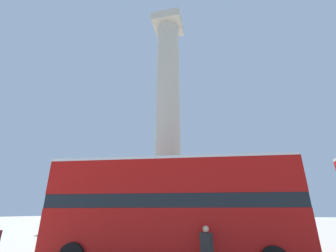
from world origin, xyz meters
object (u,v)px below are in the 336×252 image
object	(u,v)px
monument_column	(168,136)
bus_a	(172,205)
equestrian_statue	(66,217)
pedestrian_near_lamp	(207,250)
street_lamp	(174,195)

from	to	relation	value
monument_column	bus_a	world-z (taller)	monument_column
bus_a	equestrian_statue	world-z (taller)	equestrian_statue
monument_column	equestrian_statue	distance (m)	15.10
bus_a	pedestrian_near_lamp	distance (m)	2.82
equestrian_statue	pedestrian_near_lamp	world-z (taller)	equestrian_statue
pedestrian_near_lamp	equestrian_statue	bearing A→B (deg)	-7.91
monument_column	pedestrian_near_lamp	xyz separation A→B (m)	(3.28, -8.58, -6.99)
equestrian_statue	street_lamp	world-z (taller)	equestrian_statue
street_lamp	pedestrian_near_lamp	bearing A→B (deg)	-67.85
street_lamp	pedestrian_near_lamp	size ratio (longest dim) A/B	3.03
bus_a	equestrian_statue	xyz separation A→B (m)	(-14.18, 12.45, -0.80)
monument_column	street_lamp	bearing A→B (deg)	-71.15
street_lamp	pedestrian_near_lamp	xyz separation A→B (m)	(2.20, -5.39, -2.14)
monument_column	bus_a	distance (m)	8.89
street_lamp	monument_column	bearing A→B (deg)	108.85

